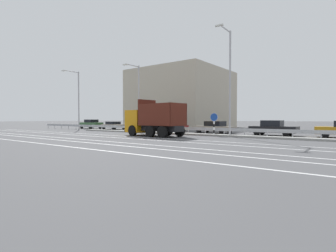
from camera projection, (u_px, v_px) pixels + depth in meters
ground_plane at (167, 136)px, 25.37m from camera, size 320.00×320.00×0.00m
lane_strip_0 at (142, 137)px, 23.91m from camera, size 59.05×0.16×0.01m
lane_strip_1 at (127, 138)px, 22.39m from camera, size 59.05×0.16×0.01m
lane_strip_2 at (99, 141)px, 20.04m from camera, size 59.05×0.16×0.01m
lane_strip_3 at (82, 142)px, 18.84m from camera, size 59.05×0.16×0.01m
lane_strip_4 at (51, 145)px, 16.99m from camera, size 59.05×0.16×0.01m
median_island at (183, 134)px, 27.63m from camera, size 32.48×1.10×0.18m
median_guardrail at (188, 129)px, 28.41m from camera, size 59.05×0.09×0.78m
dump_truck at (149, 123)px, 25.86m from camera, size 6.49×3.17×3.57m
median_road_sign at (214, 124)px, 25.45m from camera, size 0.82×0.16×2.25m
street_lamp_0 at (77, 97)px, 38.23m from camera, size 0.71×2.65×8.58m
street_lamp_1 at (138, 95)px, 31.39m from camera, size 0.70×2.38×8.08m
street_lamp_2 at (229, 78)px, 24.02m from camera, size 0.71×2.71×9.78m
parked_car_0 at (91, 124)px, 43.89m from camera, size 4.33×1.95×1.55m
parked_car_1 at (113, 125)px, 41.22m from camera, size 4.45×2.18×1.23m
parked_car_2 at (143, 125)px, 37.36m from camera, size 4.30×2.11×1.62m
parked_car_3 at (172, 126)px, 34.04m from camera, size 4.05×1.97×1.30m
parked_car_4 at (214, 127)px, 30.49m from camera, size 4.94×2.20×1.40m
parked_car_5 at (273, 128)px, 26.39m from camera, size 4.53×1.96×1.52m
background_building_0 at (182, 100)px, 50.12m from camera, size 15.65×15.81×10.69m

